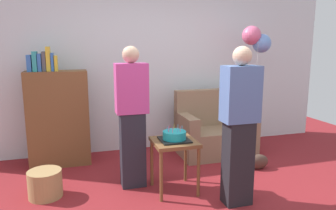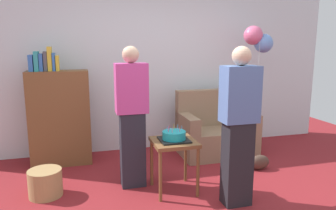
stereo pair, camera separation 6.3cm
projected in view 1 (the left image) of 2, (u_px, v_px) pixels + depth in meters
ground_plane at (197, 205)px, 3.30m from camera, size 8.00×8.00×0.00m
wall_back at (150, 64)px, 4.98m from camera, size 6.00×0.10×2.70m
couch at (214, 132)px, 4.83m from camera, size 1.10×0.70×0.96m
bookshelf at (58, 116)px, 4.32m from camera, size 0.80×0.36×1.62m
side_table at (174, 148)px, 3.54m from camera, size 0.48×0.48×0.59m
birthday_cake at (174, 136)px, 3.52m from camera, size 0.32×0.32×0.17m
person_blowing_candles at (132, 117)px, 3.62m from camera, size 0.36×0.22×1.63m
person_holding_cake at (239, 126)px, 3.20m from camera, size 0.36×0.22×1.63m
wicker_basket at (45, 184)px, 3.45m from camera, size 0.36×0.36×0.30m
handbag at (258, 162)px, 4.25m from camera, size 0.28×0.14×0.20m
balloon_bunch at (257, 39)px, 4.72m from camera, size 0.45×0.30×1.92m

